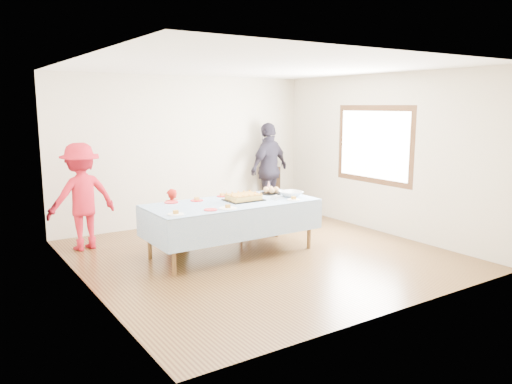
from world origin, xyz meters
TOP-DOWN VIEW (x-y plane):
  - ground at (0.00, 0.00)m, footprint 5.00×5.00m
  - room_walls at (0.05, 0.00)m, footprint 5.04×5.04m
  - party_table at (-0.33, 0.28)m, footprint 2.50×1.10m
  - birthday_cake at (-0.13, 0.28)m, footprint 0.53×0.41m
  - rolls_tray at (0.54, 0.52)m, footprint 0.35×0.35m
  - punch_bowl at (0.65, 0.16)m, footprint 0.34×0.34m
  - party_hat at (0.64, 0.74)m, footprint 0.10×0.10m
  - fork_pile at (0.36, 0.09)m, footprint 0.24×0.18m
  - plate_red_far_a at (-1.10, 0.71)m, footprint 0.20×0.20m
  - plate_red_far_b at (-0.72, 0.63)m, footprint 0.19×0.19m
  - plate_red_far_c at (-0.24, 0.74)m, footprint 0.17×0.17m
  - plate_red_far_d at (0.28, 0.68)m, footprint 0.19×0.19m
  - plate_red_near at (-0.86, -0.06)m, footprint 0.18×0.18m
  - plate_white_left at (-1.37, -0.06)m, footprint 0.21×0.21m
  - plate_white_mid at (-0.62, -0.10)m, footprint 0.25×0.25m
  - plate_white_right at (0.51, -0.10)m, footprint 0.20×0.20m
  - dining_chair at (1.88, 2.28)m, footprint 0.41×0.41m
  - toddler_left at (-0.84, 1.31)m, footprint 0.34×0.24m
  - toddler_mid at (-0.89, 0.90)m, footprint 0.39×0.28m
  - toddler_right at (0.27, 0.98)m, footprint 0.44×0.39m
  - adult_left at (-2.10, 1.75)m, footprint 1.13×0.75m
  - adult_right at (1.67, 2.20)m, footprint 1.16×0.77m

SIDE VIEW (x-z plane):
  - ground at x=0.00m, z-range 0.00..0.00m
  - toddler_mid at x=-0.89m, z-range 0.00..0.75m
  - toddler_right at x=0.27m, z-range 0.00..0.75m
  - toddler_left at x=-0.84m, z-range 0.00..0.88m
  - dining_chair at x=1.88m, z-range 0.05..0.97m
  - party_table at x=-0.33m, z-range 0.33..1.11m
  - plate_red_far_a at x=-1.10m, z-range 0.78..0.79m
  - plate_red_far_b at x=-0.72m, z-range 0.78..0.79m
  - plate_red_far_c at x=-0.24m, z-range 0.78..0.79m
  - plate_red_far_d at x=0.28m, z-range 0.78..0.79m
  - plate_red_near at x=-0.86m, z-range 0.78..0.79m
  - plate_white_left at x=-1.37m, z-range 0.78..0.79m
  - plate_white_mid at x=-0.62m, z-range 0.78..0.79m
  - plate_white_right at x=0.51m, z-range 0.78..0.79m
  - adult_left at x=-2.10m, z-range 0.00..1.62m
  - fork_pile at x=0.36m, z-range 0.78..0.85m
  - punch_bowl at x=0.65m, z-range 0.78..0.86m
  - birthday_cake at x=-0.13m, z-range 0.78..0.87m
  - rolls_tray at x=0.54m, z-range 0.77..0.88m
  - party_hat at x=0.64m, z-range 0.78..0.95m
  - adult_right at x=1.67m, z-range 0.00..1.84m
  - room_walls at x=0.05m, z-range 0.41..3.13m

